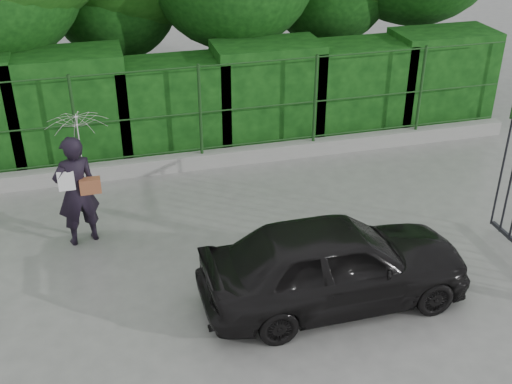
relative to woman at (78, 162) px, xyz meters
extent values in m
plane|color=gray|center=(1.86, -2.40, -1.39)|extent=(80.00, 80.00, 0.00)
cube|color=#9E9E99|center=(1.86, 2.10, -1.24)|extent=(14.00, 0.25, 0.30)
cylinder|color=#1A4018|center=(-0.04, 2.10, -0.19)|extent=(0.06, 0.06, 1.80)
cylinder|color=#1A4018|center=(2.26, 2.10, -0.19)|extent=(0.06, 0.06, 1.80)
cylinder|color=#1A4018|center=(4.56, 2.10, -0.19)|extent=(0.06, 0.06, 1.80)
cylinder|color=#1A4018|center=(6.86, 2.10, -0.19)|extent=(0.06, 0.06, 1.80)
cylinder|color=#1A4018|center=(1.86, 2.10, -0.99)|extent=(13.60, 0.03, 0.03)
cylinder|color=#1A4018|center=(1.86, 2.10, -0.24)|extent=(13.60, 0.03, 0.03)
cylinder|color=#1A4018|center=(1.86, 2.10, 0.66)|extent=(13.60, 0.03, 0.03)
cube|color=black|center=(-0.14, 3.10, -0.28)|extent=(2.20, 1.20, 2.22)
cube|color=black|center=(1.86, 3.10, -0.45)|extent=(2.20, 1.20, 1.89)
cube|color=black|center=(3.86, 3.10, -0.34)|extent=(2.20, 1.20, 2.10)
cube|color=black|center=(5.86, 3.10, -0.41)|extent=(2.20, 1.20, 1.96)
cube|color=black|center=(7.86, 3.10, -0.35)|extent=(2.20, 1.20, 2.08)
cylinder|color=black|center=(-1.14, 4.80, 0.86)|extent=(0.36, 0.36, 4.50)
cylinder|color=black|center=(1.36, 6.10, 0.23)|extent=(0.36, 0.36, 3.25)
cylinder|color=black|center=(3.86, 5.10, 0.73)|extent=(0.36, 0.36, 4.25)
cylinder|color=black|center=(6.36, 5.80, 0.36)|extent=(0.36, 0.36, 3.50)
cylinder|color=#25252B|center=(6.46, -1.65, -0.34)|extent=(0.04, 0.04, 1.90)
cylinder|color=#25252B|center=(6.46, -1.40, -0.34)|extent=(0.04, 0.04, 1.90)
imported|color=black|center=(-0.09, -0.03, -0.48)|extent=(0.77, 0.61, 1.83)
imported|color=white|center=(0.06, 0.02, 0.34)|extent=(0.94, 0.96, 0.86)
cube|color=brown|center=(0.13, -0.11, -0.37)|extent=(0.32, 0.15, 0.24)
cube|color=white|center=(-0.21, -0.15, -0.23)|extent=(0.25, 0.02, 0.32)
imported|color=black|center=(3.26, -2.48, -0.76)|extent=(3.72, 1.53, 1.26)
camera|label=1|loc=(0.37, -9.15, 4.30)|focal=45.00mm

